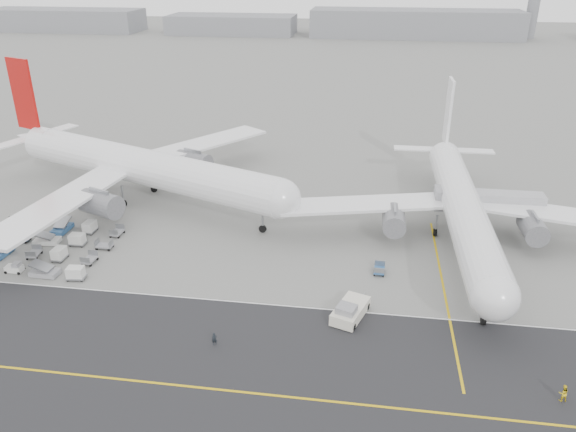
# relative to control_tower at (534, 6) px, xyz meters

# --- Properties ---
(ground) EXTENTS (700.00, 700.00, 0.00)m
(ground) POSITION_rel_control_tower_xyz_m (-100.00, -265.00, -16.25)
(ground) COLOR gray
(ground) RESTS_ON ground
(taxiway) EXTENTS (220.00, 59.00, 0.03)m
(taxiway) POSITION_rel_control_tower_xyz_m (-94.98, -282.98, -16.24)
(taxiway) COLOR #272729
(taxiway) RESTS_ON ground
(horizon_buildings) EXTENTS (520.00, 28.00, 28.00)m
(horizon_buildings) POSITION_rel_control_tower_xyz_m (-70.00, -5.00, -16.25)
(horizon_buildings) COLOR gray
(horizon_buildings) RESTS_ON ground
(control_tower) EXTENTS (7.00, 7.00, 31.25)m
(control_tower) POSITION_rel_control_tower_xyz_m (0.00, 0.00, 0.00)
(control_tower) COLOR gray
(control_tower) RESTS_ON ground
(airliner_a) EXTENTS (62.26, 61.01, 22.59)m
(airliner_a) POSITION_rel_control_tower_xyz_m (-120.85, -237.52, -9.75)
(airliner_a) COLOR white
(airliner_a) RESTS_ON ground
(airliner_b) EXTENTS (56.55, 57.18, 19.72)m
(airliner_b) POSITION_rel_control_tower_xyz_m (-66.44, -244.82, -10.57)
(airliner_b) COLOR white
(airliner_b) RESTS_ON ground
(pushback_tug) EXTENTS (4.83, 8.25, 2.34)m
(pushback_tug) POSITION_rel_control_tower_xyz_m (-82.00, -268.48, -15.29)
(pushback_tug) COLOR silver
(pushback_tug) RESTS_ON ground
(jet_bridge) EXTENTS (17.48, 3.48, 6.62)m
(jet_bridge) POSITION_rel_control_tower_xyz_m (-61.43, -241.02, -11.64)
(jet_bridge) COLOR gray
(jet_bridge) RESTS_ON ground
(gse_cluster) EXTENTS (26.76, 21.68, 1.90)m
(gse_cluster) POSITION_rel_control_tower_xyz_m (-128.52, -258.09, -16.25)
(gse_cluster) COLOR #98979D
(gse_cluster) RESTS_ON ground
(stray_dolly) EXTENTS (1.55, 2.39, 1.43)m
(stray_dolly) POSITION_rel_control_tower_xyz_m (-78.45, -257.38, -16.25)
(stray_dolly) COLOR silver
(stray_dolly) RESTS_ON ground
(ground_crew_a) EXTENTS (0.66, 0.52, 1.60)m
(ground_crew_a) POSITION_rel_control_tower_xyz_m (-96.82, -276.02, -15.45)
(ground_crew_a) COLOR black
(ground_crew_a) RESTS_ON ground
(ground_crew_b) EXTENTS (1.01, 0.84, 1.89)m
(ground_crew_b) POSITION_rel_control_tower_xyz_m (-60.60, -279.51, -15.31)
(ground_crew_b) COLOR yellow
(ground_crew_b) RESTS_ON ground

